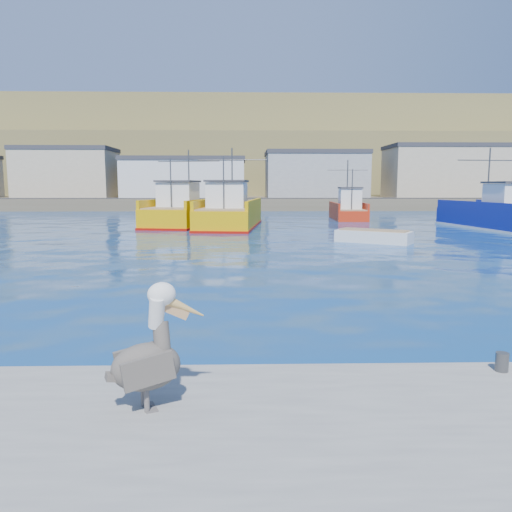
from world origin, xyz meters
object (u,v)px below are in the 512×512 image
Objects in this scene: trawler_yellow_b at (230,214)px; trawler_blue at (497,215)px; skiff_mid at (373,238)px; pelican at (150,356)px; boat_orange at (348,210)px; trawler_yellow_a at (184,212)px.

trawler_blue is (21.41, -2.07, -0.05)m from trawler_yellow_b.
pelican reaches higher than skiff_mid.
pelican is at bearing -104.98° from boat_orange.
trawler_blue is 14.74m from boat_orange.
trawler_yellow_a reaches higher than boat_orange.
trawler_blue is 7.18× the size of pelican.
trawler_blue is at bearing -5.53° from trawler_yellow_b.
trawler_yellow_b reaches higher than pelican.
trawler_yellow_a is 37.88m from pelican.
trawler_yellow_b is at bearing 174.47° from trawler_blue.
boat_orange is at bearing 82.32° from skiff_mid.
trawler_blue is at bearing -49.26° from boat_orange.
trawler_blue is at bearing 57.10° from pelican.
pelican is (3.98, -37.67, 0.11)m from trawler_yellow_a.
boat_orange is 21.06m from skiff_mid.
trawler_yellow_b is 1.07× the size of trawler_blue.
skiff_mid is (-12.43, -9.70, -0.74)m from trawler_blue.
skiff_mid is (-2.81, -20.86, -0.70)m from boat_orange.
boat_orange is (11.80, 9.09, -0.09)m from trawler_yellow_b.
trawler_yellow_a is 7.81× the size of pelican.
boat_orange reaches higher than pelican.
trawler_yellow_b is at bearing -30.39° from trawler_yellow_a.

